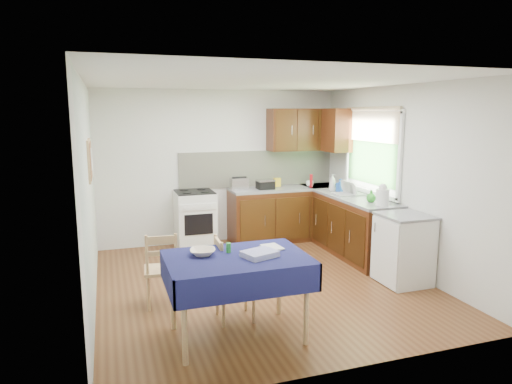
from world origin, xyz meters
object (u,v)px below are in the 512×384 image
object	(u,v)px
dining_table	(237,267)
kettle	(383,196)
chair_near	(231,277)
sandwich_press	(265,184)
dish_rack	(349,193)
chair_far	(162,267)
toaster	(239,184)

from	to	relation	value
dining_table	kettle	bearing A→B (deg)	51.92
chair_near	dining_table	bearing A→B (deg)	176.43
dining_table	sandwich_press	xyz separation A→B (m)	(1.34, 2.99, 0.28)
chair_near	dish_rack	distance (m)	2.94
dining_table	chair_far	xyz separation A→B (m)	(-0.59, 0.95, -0.25)
dish_rack	toaster	bearing A→B (deg)	136.06
toaster	kettle	xyz separation A→B (m)	(1.48, -1.80, 0.03)
dining_table	chair_near	bearing A→B (deg)	108.75
dining_table	sandwich_press	size ratio (longest dim) A/B	4.98
chair_far	toaster	world-z (taller)	toaster
toaster	dish_rack	world-z (taller)	toaster
dining_table	chair_near	distance (m)	0.44
toaster	sandwich_press	distance (m)	0.43
chair_near	kettle	xyz separation A→B (m)	(2.36, 0.87, 0.56)
dish_rack	chair_far	bearing A→B (deg)	-169.81
dining_table	toaster	xyz separation A→B (m)	(0.91, 3.04, 0.30)
chair_far	dining_table	bearing A→B (deg)	127.14
toaster	chair_near	bearing A→B (deg)	-113.49
chair_far	toaster	distance (m)	2.64
dining_table	sandwich_press	bearing A→B (deg)	90.37
kettle	chair_far	bearing A→B (deg)	-174.41
sandwich_press	dining_table	bearing A→B (deg)	-121.82
dining_table	sandwich_press	world-z (taller)	sandwich_press
chair_far	chair_near	bearing A→B (deg)	142.96
dish_rack	kettle	xyz separation A→B (m)	(0.02, -0.85, 0.11)
dish_rack	kettle	size ratio (longest dim) A/B	1.49
chair_far	sandwich_press	xyz separation A→B (m)	(1.94, 2.04, 0.52)
dish_rack	kettle	distance (m)	0.86
chair_far	kettle	xyz separation A→B (m)	(2.99, 0.29, 0.58)
sandwich_press	chair_far	bearing A→B (deg)	-141.11
chair_far	kettle	bearing A→B (deg)	-169.31
chair_far	sandwich_press	bearing A→B (deg)	-128.38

